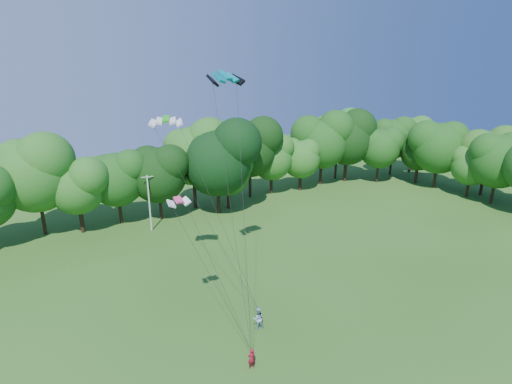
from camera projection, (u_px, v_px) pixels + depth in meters
utility_pole at (149, 202)px, 48.87m from camera, size 1.43×0.25×7.16m
kite_flyer_left at (251, 358)px, 27.31m from camera, size 0.58×0.39×1.57m
kite_flyer_right at (258, 318)px, 31.36m from camera, size 1.07×0.94×1.86m
kite_teal at (225, 75)px, 31.06m from camera, size 3.22×1.92×0.75m
kite_green at (166, 119)px, 32.22m from camera, size 2.91×2.17×0.46m
kite_pink at (178, 200)px, 27.85m from camera, size 1.59×0.77×0.34m
tree_back_center at (217, 149)px, 53.01m from camera, size 9.97×9.97×14.50m
tree_back_east at (338, 134)px, 69.87m from camera, size 8.81×8.81×12.81m
tree_flank_east at (489, 147)px, 60.92m from camera, size 8.46×8.46×12.30m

